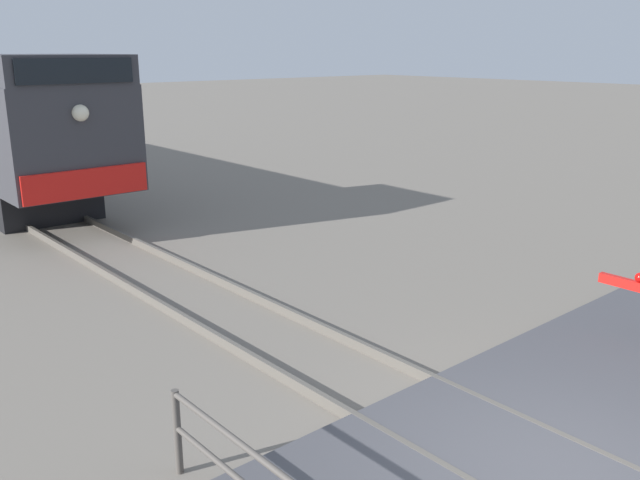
% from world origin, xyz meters
% --- Properties ---
extents(rail_track_right, '(0.08, 80.00, 0.15)m').
position_xyz_m(rail_track_right, '(0.72, 0.00, 0.07)').
color(rail_track_right, '#59544C').
rests_on(rail_track_right, ground_plane).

